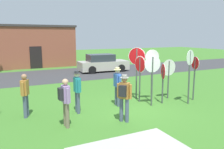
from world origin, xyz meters
TOP-DOWN VIEW (x-y plane):
  - ground_plane at (0.00, 0.00)m, footprint 80.00×80.00m
  - street_asphalt at (0.00, 9.72)m, footprint 60.00×6.40m
  - building_background at (-2.02, 16.04)m, footprint 8.11×3.75m
  - parked_car_on_street at (2.98, 9.91)m, footprint 4.37×2.15m
  - stop_sign_low_front at (3.34, -0.27)m, footprint 0.16×0.62m
  - stop_sign_leaning_left at (0.80, 0.63)m, footprint 0.08×0.78m
  - stop_sign_rear_right at (0.98, 1.20)m, footprint 0.57×0.67m
  - stop_sign_leaning_right at (2.41, 0.51)m, footprint 0.81×0.07m
  - stop_sign_far_back at (2.65, -0.62)m, footprint 0.66×0.25m
  - stop_sign_center_cluster at (1.61, -0.06)m, footprint 0.32×0.68m
  - stop_sign_rear_left at (1.33, 0.41)m, footprint 0.65×0.21m
  - stop_sign_tallest at (0.96, -0.12)m, footprint 0.74×0.16m
  - person_near_signs at (-1.10, -1.28)m, footprint 0.47×0.48m
  - person_in_teal at (-2.31, 0.42)m, footprint 0.32×0.57m
  - person_with_sunhat at (-4.25, 0.82)m, footprint 0.34×0.53m
  - person_on_left at (-3.12, -0.81)m, footprint 0.37×0.57m
  - person_in_blue at (-0.42, 0.55)m, footprint 0.31×0.57m

SIDE VIEW (x-z plane):
  - ground_plane at x=0.00m, z-range 0.00..0.00m
  - street_asphalt at x=0.00m, z-range 0.00..0.01m
  - parked_car_on_street at x=2.98m, z-range -0.07..1.44m
  - person_with_sunhat at x=-4.25m, z-range 0.11..1.80m
  - person_on_left at x=-3.12m, z-range 0.14..1.83m
  - person_in_teal at x=-2.31m, z-range 0.12..1.85m
  - person_in_blue at x=-0.42m, z-range 0.12..1.85m
  - person_near_signs at x=-1.10m, z-range 0.14..1.88m
  - stop_sign_center_cluster at x=1.61m, z-range 0.33..2.20m
  - stop_sign_leaning_right at x=2.41m, z-range 0.35..2.31m
  - stop_sign_low_front at x=3.34m, z-range 0.36..2.49m
  - stop_sign_leaning_left at x=0.80m, z-range 0.40..2.59m
  - stop_sign_tallest at x=0.96m, z-range 0.42..2.69m
  - stop_sign_rear_left at x=1.33m, z-range 0.42..2.90m
  - stop_sign_far_back at x=2.65m, z-range 0.43..2.92m
  - stop_sign_rear_right at x=0.98m, z-range 0.50..3.05m
  - building_background at x=-2.02m, z-range 0.01..4.13m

